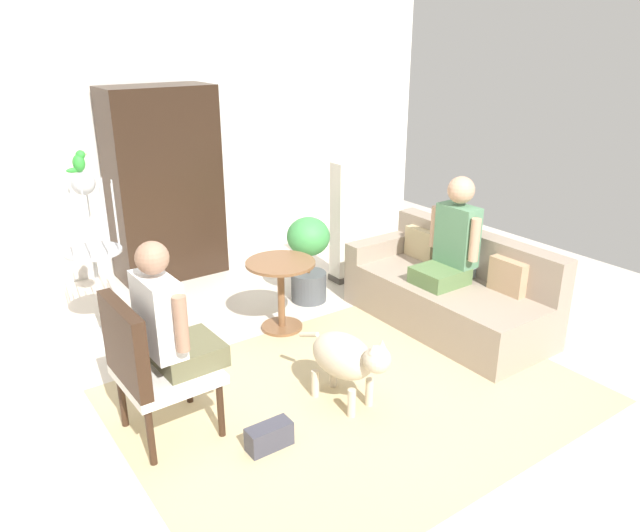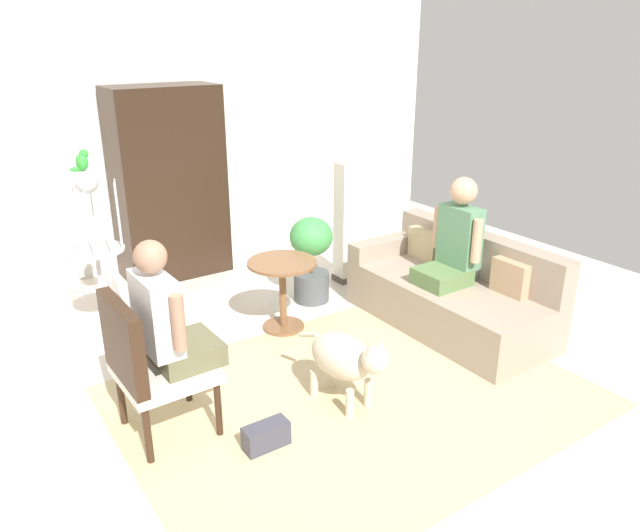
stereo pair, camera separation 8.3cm
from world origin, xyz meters
name	(u,v)px [view 1 (the left image)]	position (x,y,z in m)	size (l,w,h in m)	color
ground_plane	(352,389)	(0.00, 0.00, 0.00)	(7.74, 7.74, 0.00)	beige
back_wall	(161,131)	(0.00, 3.28, 1.43)	(6.90, 0.12, 2.86)	silver
area_rug	(356,396)	(-0.04, -0.09, 0.00)	(3.10, 2.36, 0.01)	#C6B284
couch	(449,291)	(1.36, 0.38, 0.29)	(0.84, 1.81, 0.79)	gray
armchair	(147,362)	(-1.36, 0.28, 0.55)	(0.57, 0.58, 0.95)	#382316
person_on_couch	(452,240)	(1.32, 0.35, 0.78)	(0.49, 0.52, 0.89)	#5A7A46
person_on_armchair	(168,321)	(-1.21, 0.29, 0.78)	(0.46, 0.55, 0.84)	brown
round_end_table	(281,285)	(0.09, 1.10, 0.41)	(0.58, 0.58, 0.62)	brown
dog	(346,357)	(-0.15, -0.11, 0.36)	(0.38, 0.80, 0.57)	beige
bird_cage_stand	(93,251)	(-1.21, 1.81, 0.78)	(0.45, 0.45, 1.41)	silver
parrot	(79,162)	(-1.22, 1.81, 1.49)	(0.17, 0.10, 0.16)	green
potted_plant	(308,254)	(0.62, 1.46, 0.46)	(0.40, 0.40, 0.82)	#4C5156
column_lamp	(342,224)	(1.17, 1.68, 0.61)	(0.20, 0.20, 1.23)	#4C4742
armoire_cabinet	(164,184)	(-0.18, 2.87, 0.96)	(1.06, 0.56, 1.92)	black
handbag	(269,437)	(-0.82, -0.22, 0.08)	(0.29, 0.13, 0.16)	#3F3F4C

